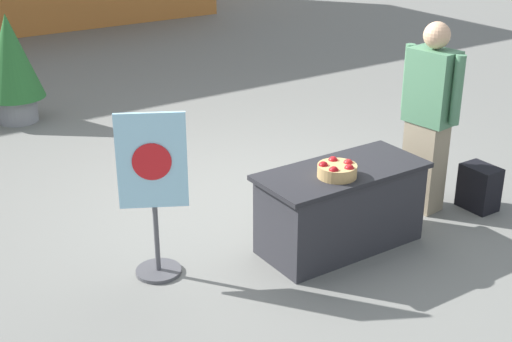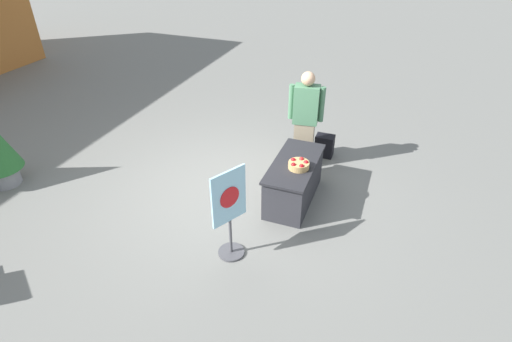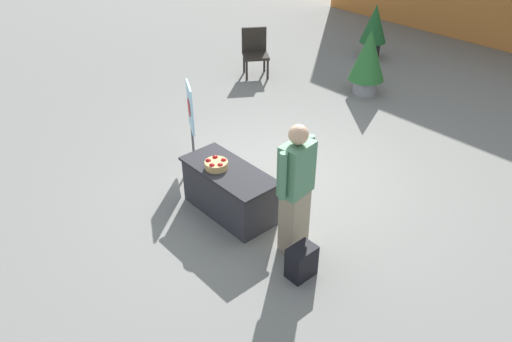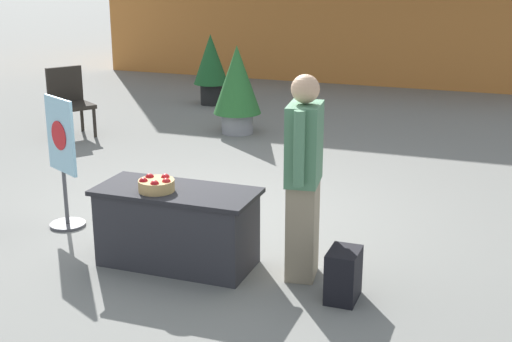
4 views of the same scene
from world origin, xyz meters
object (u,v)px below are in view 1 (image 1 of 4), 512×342
Objects in this scene: potted_plant_near_right at (11,63)px; person_visitor at (429,117)px; apple_basket at (337,170)px; display_table at (341,208)px; backpack at (479,187)px; poster_board at (154,192)px.

person_visitor is at bearing -62.23° from potted_plant_near_right.
display_table is at bearing 33.87° from apple_basket.
backpack is (1.69, -0.07, -0.55)m from apple_basket.
apple_basket is 1.77m from backpack.
apple_basket is at bearing 95.96° from poster_board.
apple_basket is at bearing 177.75° from backpack.
display_table is at bearing 174.03° from backpack.
potted_plant_near_right reaches higher than poster_board.
potted_plant_near_right is at bearing 103.52° from apple_basket.
backpack is 3.11m from poster_board.
apple_basket reaches higher than backpack.
backpack is at bearing -59.76° from potted_plant_near_right.
person_visitor reaches higher than display_table.
apple_basket is 0.23× the size of potted_plant_near_right.
potted_plant_near_right is at bearing 120.24° from backpack.
display_table is 1.56m from backpack.
backpack is at bearing 137.60° from person_visitor.
poster_board is at bearing 163.23° from display_table.
backpack is at bearing 106.68° from poster_board.
potted_plant_near_right is (-2.41, 4.57, -0.14)m from person_visitor.
poster_board is (-3.01, 0.60, 0.50)m from backpack.
apple_basket is at bearing -146.13° from display_table.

